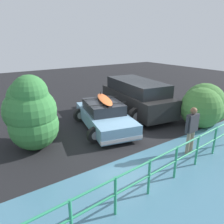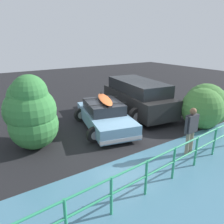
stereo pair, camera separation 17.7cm
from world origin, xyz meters
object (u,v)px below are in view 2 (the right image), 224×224
(person_bystander, at_px, (191,127))
(bush_near_right, at_px, (205,107))
(sedan_car, at_px, (105,116))
(bush_near_left, at_px, (30,110))
(suv_car, at_px, (137,97))

(person_bystander, xyz_separation_m, bush_near_right, (-2.98, -1.50, -0.18))
(sedan_car, xyz_separation_m, bush_near_left, (3.25, 0.03, 0.87))
(sedan_car, xyz_separation_m, suv_car, (-2.55, -0.74, 0.37))
(person_bystander, distance_m, bush_near_left, 5.85)
(sedan_car, height_order, bush_near_right, bush_near_right)
(suv_car, distance_m, person_bystander, 4.67)
(suv_car, bearing_deg, bush_near_left, 7.55)
(person_bystander, height_order, bush_near_right, bush_near_right)
(bush_near_right, bearing_deg, suv_car, -60.66)
(bush_near_left, height_order, bush_near_right, bush_near_left)
(suv_car, bearing_deg, person_bystander, 73.88)
(bush_near_right, bearing_deg, bush_near_left, -16.54)
(sedan_car, relative_size, suv_car, 0.85)
(sedan_car, bearing_deg, person_bystander, 108.50)
(sedan_car, relative_size, bush_near_left, 1.56)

